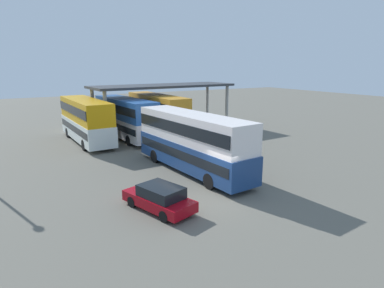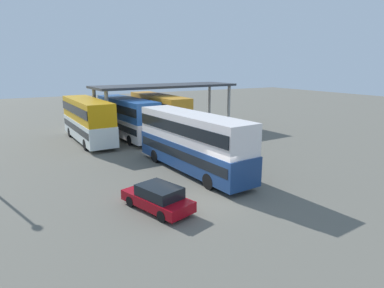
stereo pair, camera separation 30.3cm
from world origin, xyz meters
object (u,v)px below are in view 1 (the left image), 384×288
double_decker_main (192,140)px  double_decker_far_right (157,113)px  double_decker_near_canopy (86,119)px  double_decker_mid_row (125,117)px  parked_hatchback (159,198)px

double_decker_main → double_decker_far_right: size_ratio=1.03×
double_decker_near_canopy → double_decker_mid_row: (3.90, -0.22, -0.04)m
double_decker_main → double_decker_far_right: 13.41m
double_decker_far_right → double_decker_mid_row: bearing=91.5°
double_decker_near_canopy → double_decker_mid_row: bearing=-95.6°
double_decker_mid_row → double_decker_far_right: bearing=-92.2°
parked_hatchback → double_decker_near_canopy: size_ratio=0.41×
double_decker_main → double_decker_near_canopy: size_ratio=1.05×
double_decker_mid_row → double_decker_far_right: 3.66m
double_decker_main → double_decker_mid_row: 12.86m
parked_hatchback → double_decker_far_right: size_ratio=0.40×
double_decker_main → double_decker_far_right: double_decker_far_right is taller
double_decker_main → parked_hatchback: 6.80m
parked_hatchback → double_decker_near_canopy: double_decker_near_canopy is taller
parked_hatchback → double_decker_mid_row: (4.20, 17.54, 1.57)m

